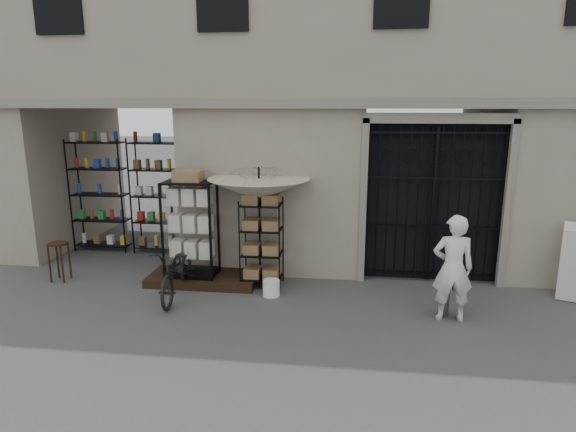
# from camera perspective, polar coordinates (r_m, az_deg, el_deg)

# --- Properties ---
(ground) EXTENTS (80.00, 80.00, 0.00)m
(ground) POSITION_cam_1_polar(r_m,az_deg,el_deg) (7.38, 4.97, -12.96)
(ground) COLOR black
(ground) RESTS_ON ground
(main_building) EXTENTS (14.00, 4.00, 9.00)m
(main_building) POSITION_cam_1_polar(r_m,az_deg,el_deg) (10.70, 6.34, 19.87)
(main_building) COLOR gray
(main_building) RESTS_ON ground
(shop_recess) EXTENTS (3.00, 1.70, 3.00)m
(shop_recess) POSITION_cam_1_polar(r_m,az_deg,el_deg) (10.67, -19.19, 3.05)
(shop_recess) COLOR black
(shop_recess) RESTS_ON ground
(shop_shelving) EXTENTS (2.70, 0.50, 2.50)m
(shop_shelving) POSITION_cam_1_polar(r_m,az_deg,el_deg) (11.18, -18.21, 2.26)
(shop_shelving) COLOR black
(shop_shelving) RESTS_ON ground
(iron_gate) EXTENTS (2.50, 0.21, 3.00)m
(iron_gate) POSITION_cam_1_polar(r_m,az_deg,el_deg) (9.21, 16.66, 1.70)
(iron_gate) COLOR black
(iron_gate) RESTS_ON ground
(step_platform) EXTENTS (2.00, 0.90, 0.15)m
(step_platform) POSITION_cam_1_polar(r_m,az_deg,el_deg) (9.14, -9.97, -7.30)
(step_platform) COLOR black
(step_platform) RESTS_ON ground
(display_cabinet) EXTENTS (1.02, 0.85, 1.90)m
(display_cabinet) POSITION_cam_1_polar(r_m,az_deg,el_deg) (8.90, -11.46, -2.10)
(display_cabinet) COLOR black
(display_cabinet) RESTS_ON step_platform
(wire_rack) EXTENTS (0.76, 0.59, 1.61)m
(wire_rack) POSITION_cam_1_polar(r_m,az_deg,el_deg) (8.66, -3.13, -3.32)
(wire_rack) COLOR black
(wire_rack) RESTS_ON ground
(market_umbrella) EXTENTS (1.66, 1.69, 2.59)m
(market_umbrella) POSITION_cam_1_polar(r_m,az_deg,el_deg) (8.56, -3.46, 3.87)
(market_umbrella) COLOR black
(market_umbrella) RESTS_ON ground
(white_bucket) EXTENTS (0.32, 0.32, 0.28)m
(white_bucket) POSITION_cam_1_polar(r_m,az_deg,el_deg) (8.40, -2.00, -8.52)
(white_bucket) COLOR white
(white_bucket) RESTS_ON ground
(bicycle) EXTENTS (0.67, 0.95, 1.74)m
(bicycle) POSITION_cam_1_polar(r_m,az_deg,el_deg) (8.63, -12.79, -9.24)
(bicycle) COLOR black
(bicycle) RESTS_ON ground
(wooden_stool) EXTENTS (0.45, 0.45, 0.74)m
(wooden_stool) POSITION_cam_1_polar(r_m,az_deg,el_deg) (9.96, -25.45, -4.80)
(wooden_stool) COLOR black
(wooden_stool) RESTS_ON ground
(steel_bollard) EXTENTS (0.20, 0.20, 0.85)m
(steel_bollard) POSITION_cam_1_polar(r_m,az_deg,el_deg) (7.93, 18.11, -8.33)
(steel_bollard) COLOR #4B4C4D
(steel_bollard) RESTS_ON ground
(shopkeeper) EXTENTS (0.61, 1.66, 0.40)m
(shopkeeper) POSITION_cam_1_polar(r_m,az_deg,el_deg) (7.99, 18.49, -11.52)
(shopkeeper) COLOR silver
(shopkeeper) RESTS_ON ground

